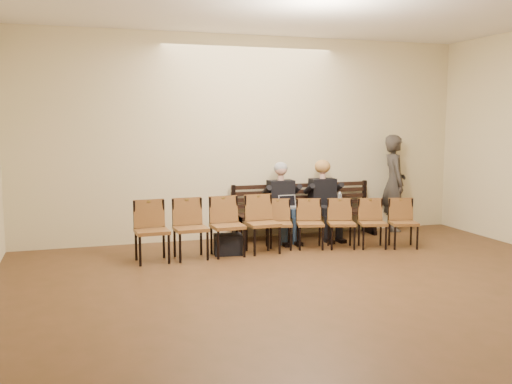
# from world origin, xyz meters

# --- Properties ---
(ground) EXTENTS (10.00, 10.00, 0.00)m
(ground) POSITION_xyz_m (0.00, 0.00, 0.00)
(ground) COLOR brown
(ground) RESTS_ON ground
(room_walls) EXTENTS (8.02, 10.01, 3.51)m
(room_walls) POSITION_xyz_m (0.00, 0.79, 2.54)
(room_walls) COLOR beige
(room_walls) RESTS_ON ground
(bench) EXTENTS (2.60, 0.90, 0.45)m
(bench) POSITION_xyz_m (0.93, 4.65, 0.23)
(bench) COLOR black
(bench) RESTS_ON ground
(seated_man) EXTENTS (0.55, 0.76, 1.32)m
(seated_man) POSITION_xyz_m (0.46, 4.53, 0.66)
(seated_man) COLOR black
(seated_man) RESTS_ON ground
(seated_woman) EXTENTS (0.55, 0.77, 1.29)m
(seated_woman) POSITION_xyz_m (1.24, 4.53, 0.64)
(seated_woman) COLOR black
(seated_woman) RESTS_ON ground
(laptop) EXTENTS (0.32, 0.26, 0.22)m
(laptop) POSITION_xyz_m (0.51, 4.32, 0.56)
(laptop) COLOR silver
(laptop) RESTS_ON bench
(water_bottle) EXTENTS (0.08, 0.08, 0.25)m
(water_bottle) POSITION_xyz_m (1.41, 4.28, 0.57)
(water_bottle) COLOR silver
(water_bottle) RESTS_ON bench
(bag) EXTENTS (0.46, 0.35, 0.31)m
(bag) POSITION_xyz_m (-0.71, 3.80, 0.16)
(bag) COLOR black
(bag) RESTS_ON ground
(passerby) EXTENTS (0.67, 0.85, 2.06)m
(passerby) POSITION_xyz_m (2.75, 4.75, 1.03)
(passerby) COLOR #332F2A
(passerby) RESTS_ON ground
(chair_row_front) EXTENTS (2.22, 0.60, 0.91)m
(chair_row_front) POSITION_xyz_m (-1.02, 3.72, 0.45)
(chair_row_front) COLOR brown
(chair_row_front) RESTS_ON ground
(chair_row_back) EXTENTS (2.47, 1.06, 0.80)m
(chair_row_back) POSITION_xyz_m (1.15, 3.68, 0.40)
(chair_row_back) COLOR brown
(chair_row_back) RESTS_ON ground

